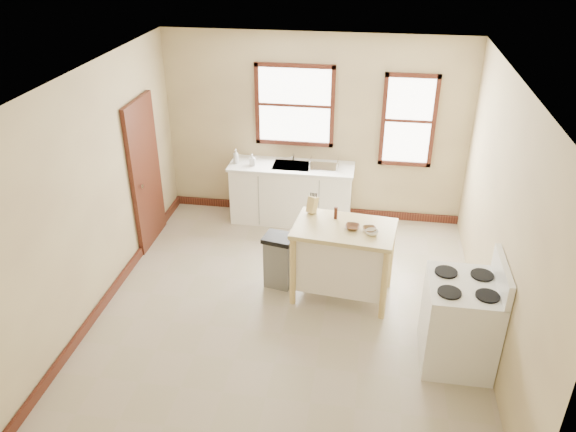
# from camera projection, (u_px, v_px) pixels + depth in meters

# --- Properties ---
(floor) EXTENTS (5.00, 5.00, 0.00)m
(floor) POSITION_uv_depth(u_px,v_px,m) (289.00, 307.00, 6.82)
(floor) COLOR tan
(floor) RESTS_ON ground
(ceiling) EXTENTS (5.00, 5.00, 0.00)m
(ceiling) POSITION_uv_depth(u_px,v_px,m) (289.00, 78.00, 5.49)
(ceiling) COLOR white
(ceiling) RESTS_ON ground
(wall_back) EXTENTS (4.50, 0.04, 2.80)m
(wall_back) POSITION_uv_depth(u_px,v_px,m) (315.00, 129.00, 8.33)
(wall_back) COLOR #D4C18B
(wall_back) RESTS_ON ground
(wall_left) EXTENTS (0.04, 5.00, 2.80)m
(wall_left) POSITION_uv_depth(u_px,v_px,m) (96.00, 191.00, 6.46)
(wall_left) COLOR #D4C18B
(wall_left) RESTS_ON ground
(wall_right) EXTENTS (0.04, 5.00, 2.80)m
(wall_right) POSITION_uv_depth(u_px,v_px,m) (502.00, 220.00, 5.85)
(wall_right) COLOR #D4C18B
(wall_right) RESTS_ON ground
(window_main) EXTENTS (1.17, 0.06, 1.22)m
(window_main) POSITION_uv_depth(u_px,v_px,m) (295.00, 105.00, 8.18)
(window_main) COLOR #37120F
(window_main) RESTS_ON wall_back
(window_side) EXTENTS (0.77, 0.06, 1.37)m
(window_side) POSITION_uv_depth(u_px,v_px,m) (408.00, 121.00, 8.03)
(window_side) COLOR #37120F
(window_side) RESTS_ON wall_back
(door_left) EXTENTS (0.06, 0.90, 2.10)m
(door_left) POSITION_uv_depth(u_px,v_px,m) (145.00, 174.00, 7.75)
(door_left) COLOR #37120F
(door_left) RESTS_ON ground
(baseboard_back) EXTENTS (4.50, 0.04, 0.12)m
(baseboard_back) POSITION_uv_depth(u_px,v_px,m) (313.00, 210.00, 8.94)
(baseboard_back) COLOR #37120F
(baseboard_back) RESTS_ON ground
(baseboard_left) EXTENTS (0.04, 5.00, 0.12)m
(baseboard_left) POSITION_uv_depth(u_px,v_px,m) (116.00, 287.00, 7.09)
(baseboard_left) COLOR #37120F
(baseboard_left) RESTS_ON ground
(sink_counter) EXTENTS (1.86, 0.62, 0.92)m
(sink_counter) POSITION_uv_depth(u_px,v_px,m) (291.00, 193.00, 8.55)
(sink_counter) COLOR white
(sink_counter) RESTS_ON ground
(faucet) EXTENTS (0.03, 0.03, 0.22)m
(faucet) POSITION_uv_depth(u_px,v_px,m) (293.00, 154.00, 8.44)
(faucet) COLOR silver
(faucet) RESTS_ON sink_counter
(soap_bottle_a) EXTENTS (0.09, 0.09, 0.22)m
(soap_bottle_a) POSITION_uv_depth(u_px,v_px,m) (236.00, 156.00, 8.36)
(soap_bottle_a) COLOR #B2B2B2
(soap_bottle_a) RESTS_ON sink_counter
(soap_bottle_b) EXTENTS (0.09, 0.09, 0.18)m
(soap_bottle_b) POSITION_uv_depth(u_px,v_px,m) (252.00, 160.00, 8.30)
(soap_bottle_b) COLOR #B2B2B2
(soap_bottle_b) RESTS_ON sink_counter
(dish_rack) EXTENTS (0.45, 0.36, 0.11)m
(dish_rack) POSITION_uv_depth(u_px,v_px,m) (324.00, 164.00, 8.25)
(dish_rack) COLOR silver
(dish_rack) RESTS_ON sink_counter
(kitchen_island) EXTENTS (1.26, 0.88, 0.97)m
(kitchen_island) POSITION_uv_depth(u_px,v_px,m) (343.00, 262.00, 6.82)
(kitchen_island) COLOR #D6C47D
(kitchen_island) RESTS_ON ground
(knife_block) EXTENTS (0.14, 0.14, 0.20)m
(knife_block) POSITION_uv_depth(u_px,v_px,m) (312.00, 205.00, 6.86)
(knife_block) COLOR #DFB375
(knife_block) RESTS_ON kitchen_island
(pepper_grinder) EXTENTS (0.04, 0.04, 0.15)m
(pepper_grinder) POSITION_uv_depth(u_px,v_px,m) (336.00, 213.00, 6.74)
(pepper_grinder) COLOR #411B11
(pepper_grinder) RESTS_ON kitchen_island
(bowl_a) EXTENTS (0.18, 0.18, 0.04)m
(bowl_a) POSITION_uv_depth(u_px,v_px,m) (352.00, 227.00, 6.55)
(bowl_a) COLOR brown
(bowl_a) RESTS_ON kitchen_island
(bowl_b) EXTENTS (0.19, 0.19, 0.04)m
(bowl_b) POSITION_uv_depth(u_px,v_px,m) (369.00, 229.00, 6.51)
(bowl_b) COLOR brown
(bowl_b) RESTS_ON kitchen_island
(bowl_c) EXTENTS (0.17, 0.17, 0.05)m
(bowl_c) POSITION_uv_depth(u_px,v_px,m) (372.00, 232.00, 6.43)
(bowl_c) COLOR white
(bowl_c) RESTS_ON kitchen_island
(trash_bin) EXTENTS (0.42, 0.38, 0.71)m
(trash_bin) POSITION_uv_depth(u_px,v_px,m) (279.00, 261.00, 7.08)
(trash_bin) COLOR slate
(trash_bin) RESTS_ON ground
(gas_stove) EXTENTS (0.77, 0.79, 1.24)m
(gas_stove) POSITION_uv_depth(u_px,v_px,m) (461.00, 312.00, 5.75)
(gas_stove) COLOR white
(gas_stove) RESTS_ON ground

